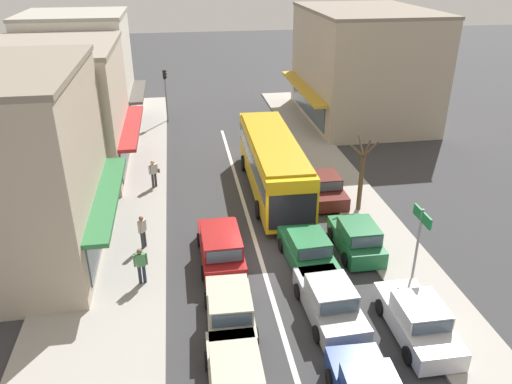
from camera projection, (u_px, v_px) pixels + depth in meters
name	position (u px, v px, depth m)	size (l,w,h in m)	color
ground_plane	(261.00, 259.00, 22.43)	(140.00, 140.00, 0.00)	#353538
lane_centre_line	(248.00, 217.00, 25.98)	(0.20, 28.00, 0.01)	silver
sidewalk_left	(117.00, 208.00, 26.76)	(5.20, 44.00, 0.14)	#A39E96
kerb_right	(350.00, 191.00, 28.61)	(2.80, 44.00, 0.12)	#A39E96
shopfront_corner_near	(15.00, 169.00, 20.98)	(7.32, 9.38, 8.50)	#B2A38E
shopfront_mid_block	(60.00, 111.00, 29.72)	(8.24, 9.30, 7.79)	beige
shopfront_far_end	(81.00, 73.00, 37.18)	(8.11, 7.35, 8.56)	silver
building_right_far	(363.00, 66.00, 39.52)	(9.78, 12.18, 8.58)	#B2A38E
city_bus	(273.00, 161.00, 27.89)	(2.88, 10.90, 3.23)	yellow
sedan_queue_far_back	(330.00, 301.00, 18.71)	(2.02, 4.26, 1.47)	#9EA3A8
hatchback_adjacent_lane_trail	(230.00, 310.00, 18.19)	(1.92, 3.76, 1.54)	#B7B29E
hatchback_adjacent_lane_lead	(236.00, 377.00, 15.34)	(1.86, 3.72, 1.54)	#B7B29E
sedan_queue_gap_filler	(308.00, 251.00, 21.82)	(2.05, 4.28, 1.47)	#1E6638
wagon_behind_bus_mid	(221.00, 247.00, 22.01)	(1.97, 4.52, 1.58)	maroon
parked_sedan_kerb_front	(418.00, 320.00, 17.76)	(1.93, 4.22, 1.47)	silver
parked_hatchback_kerb_second	(357.00, 238.00, 22.72)	(1.84, 3.71, 1.54)	#1E6638
parked_sedan_kerb_third	(324.00, 187.00, 27.70)	(1.90, 4.20, 1.47)	#561E19
traffic_light_downstreet	(165.00, 87.00, 39.10)	(0.33, 0.24, 4.20)	gray
directional_road_sign	(420.00, 230.00, 19.47)	(0.10, 1.40, 3.60)	gray
street_tree_right	(361.00, 177.00, 25.78)	(1.47, 1.70, 4.31)	brown
pedestrian_with_handbag_near	(154.00, 172.00, 28.61)	(0.62, 0.48, 1.63)	#333338
pedestrian_browsing_midblock	(142.00, 230.00, 22.71)	(0.37, 0.50, 1.63)	#333338
pedestrian_far_walker	(141.00, 264.00, 20.24)	(0.56, 0.29, 1.63)	#232838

